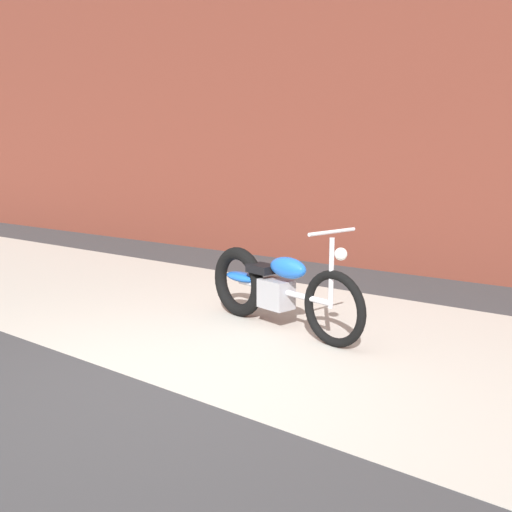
# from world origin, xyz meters

# --- Properties ---
(ground_plane) EXTENTS (80.00, 80.00, 0.00)m
(ground_plane) POSITION_xyz_m (0.00, 0.00, 0.00)
(ground_plane) COLOR #38383A
(sidewalk_slab) EXTENTS (36.00, 3.50, 0.01)m
(sidewalk_slab) POSITION_xyz_m (0.00, 1.75, 0.00)
(sidewalk_slab) COLOR #B2ADA3
(sidewalk_slab) RESTS_ON ground
(brick_building_wall) EXTENTS (36.00, 0.50, 5.87)m
(brick_building_wall) POSITION_xyz_m (0.00, 5.20, 2.93)
(brick_building_wall) COLOR brown
(brick_building_wall) RESTS_ON ground
(motorcycle_blue) EXTENTS (1.99, 0.70, 1.03)m
(motorcycle_blue) POSITION_xyz_m (-0.23, 1.70, 0.40)
(motorcycle_blue) COLOR black
(motorcycle_blue) RESTS_ON ground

